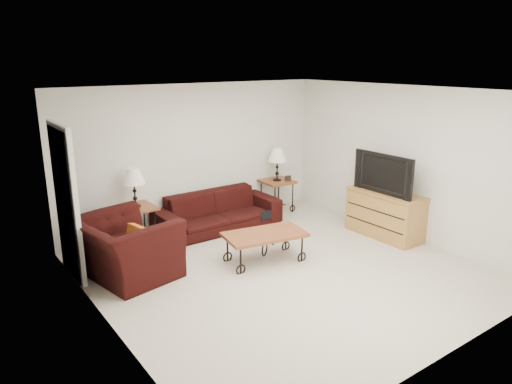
% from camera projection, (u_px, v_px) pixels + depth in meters
% --- Properties ---
extents(ground, '(5.00, 5.00, 0.00)m').
position_uv_depth(ground, '(285.00, 271.00, 6.72)').
color(ground, beige).
rests_on(ground, ground).
extents(wall_back, '(5.00, 0.02, 2.50)m').
position_uv_depth(wall_back, '(196.00, 156.00, 8.33)').
color(wall_back, white).
rests_on(wall_back, ground).
extents(wall_front, '(5.00, 0.02, 2.50)m').
position_uv_depth(wall_front, '(456.00, 242.00, 4.43)').
color(wall_front, white).
rests_on(wall_front, ground).
extents(wall_left, '(0.02, 5.00, 2.50)m').
position_uv_depth(wall_left, '(102.00, 222.00, 4.97)').
color(wall_left, white).
rests_on(wall_left, ground).
extents(wall_right, '(0.02, 5.00, 2.50)m').
position_uv_depth(wall_right, '(404.00, 163.00, 7.79)').
color(wall_right, white).
rests_on(wall_right, ground).
extents(ceiling, '(5.00, 5.00, 0.00)m').
position_uv_depth(ceiling, '(288.00, 91.00, 6.04)').
color(ceiling, white).
rests_on(ceiling, wall_back).
extents(doorway, '(0.08, 0.94, 2.04)m').
position_uv_depth(doorway, '(65.00, 204.00, 6.34)').
color(doorway, black).
rests_on(doorway, ground).
extents(sofa, '(2.22, 0.87, 0.65)m').
position_uv_depth(sofa, '(218.00, 211.00, 8.28)').
color(sofa, black).
rests_on(sofa, ground).
extents(side_table_left, '(0.61, 0.61, 0.63)m').
position_uv_depth(side_table_left, '(137.00, 225.00, 7.63)').
color(side_table_left, brown).
rests_on(side_table_left, ground).
extents(side_table_right, '(0.61, 0.61, 0.63)m').
position_uv_depth(side_table_right, '(277.00, 196.00, 9.24)').
color(side_table_right, brown).
rests_on(side_table_right, ground).
extents(lamp_left, '(0.38, 0.38, 0.63)m').
position_uv_depth(lamp_left, '(134.00, 188.00, 7.46)').
color(lamp_left, black).
rests_on(lamp_left, side_table_left).
extents(lamp_right, '(0.38, 0.38, 0.63)m').
position_uv_depth(lamp_right, '(277.00, 164.00, 9.07)').
color(lamp_right, black).
rests_on(lamp_right, side_table_right).
extents(photo_frame_left, '(0.13, 0.05, 0.10)m').
position_uv_depth(photo_frame_left, '(130.00, 207.00, 7.33)').
color(photo_frame_left, black).
rests_on(photo_frame_left, side_table_left).
extents(photo_frame_right, '(0.13, 0.05, 0.10)m').
position_uv_depth(photo_frame_right, '(288.00, 178.00, 9.11)').
color(photo_frame_right, black).
rests_on(photo_frame_right, side_table_right).
extents(coffee_table, '(1.27, 0.84, 0.44)m').
position_uv_depth(coffee_table, '(265.00, 247.00, 6.98)').
color(coffee_table, brown).
rests_on(coffee_table, ground).
extents(armchair, '(1.35, 1.48, 0.84)m').
position_uv_depth(armchair, '(125.00, 248.00, 6.44)').
color(armchair, black).
rests_on(armchair, ground).
extents(throw_pillow, '(0.17, 0.39, 0.38)m').
position_uv_depth(throw_pillow, '(137.00, 240.00, 6.46)').
color(throw_pillow, orange).
rests_on(throw_pillow, armchair).
extents(tv_stand, '(0.53, 1.28, 0.77)m').
position_uv_depth(tv_stand, '(385.00, 214.00, 7.94)').
color(tv_stand, '#B37542').
rests_on(tv_stand, ground).
extents(television, '(0.15, 1.15, 0.66)m').
position_uv_depth(television, '(387.00, 173.00, 7.73)').
color(television, black).
rests_on(television, tv_stand).
extents(backpack, '(0.42, 0.34, 0.50)m').
position_uv_depth(backpack, '(262.00, 211.00, 8.53)').
color(backpack, black).
rests_on(backpack, ground).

